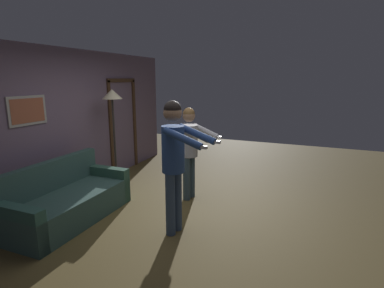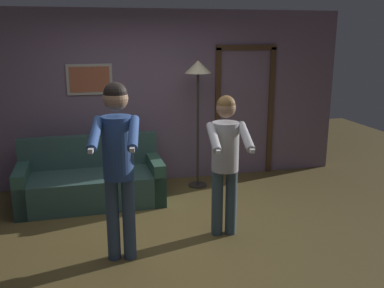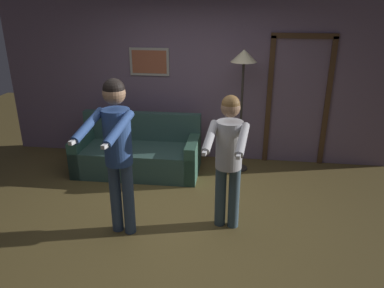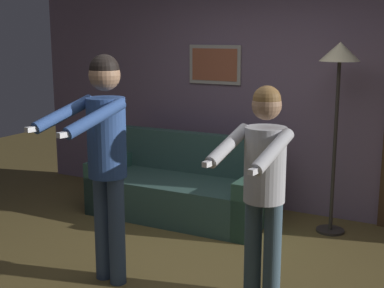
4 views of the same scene
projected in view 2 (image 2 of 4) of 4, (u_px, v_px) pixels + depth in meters
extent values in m
plane|color=brown|center=(167.00, 242.00, 4.74)|extent=(12.00, 12.00, 0.00)
cube|color=slate|center=(140.00, 98.00, 6.44)|extent=(6.40, 0.06, 2.60)
cube|color=#B7B2A8|center=(90.00, 79.00, 6.15)|extent=(0.65, 0.02, 0.44)
cube|color=#B05C3E|center=(90.00, 79.00, 6.14)|extent=(0.57, 0.01, 0.36)
cube|color=#4C331E|center=(218.00, 114.00, 6.73)|extent=(0.08, 0.04, 2.04)
cube|color=#4C331E|center=(271.00, 111.00, 6.94)|extent=(0.08, 0.04, 2.04)
cube|color=#4C331E|center=(247.00, 47.00, 6.58)|extent=(0.98, 0.04, 0.08)
cube|color=#375750|center=(92.00, 188.00, 5.79)|extent=(1.91, 0.88, 0.42)
cube|color=#375750|center=(89.00, 151.00, 6.01)|extent=(1.90, 0.17, 0.45)
cube|color=#315C50|center=(23.00, 189.00, 5.55)|extent=(0.17, 0.85, 0.58)
cube|color=#355D4A|center=(155.00, 178.00, 5.98)|extent=(0.17, 0.85, 0.58)
cylinder|color=#332D28|center=(198.00, 185.00, 6.50)|extent=(0.28, 0.28, 0.02)
cylinder|color=#332D28|center=(198.00, 130.00, 6.29)|extent=(0.04, 0.04, 1.68)
cone|color=#F9EAB7|center=(198.00, 67.00, 6.06)|extent=(0.39, 0.39, 0.18)
cylinder|color=#3B5073|center=(113.00, 219.00, 4.29)|extent=(0.13, 0.13, 0.87)
cylinder|color=#3B5073|center=(129.00, 219.00, 4.30)|extent=(0.13, 0.13, 0.87)
cylinder|color=#2D4C8C|center=(118.00, 148.00, 4.11)|extent=(0.30, 0.30, 0.61)
sphere|color=#9E7556|center=(116.00, 98.00, 4.00)|extent=(0.24, 0.24, 0.24)
sphere|color=black|center=(115.00, 94.00, 3.98)|extent=(0.23, 0.23, 0.23)
cylinder|color=#2D4C8C|center=(95.00, 134.00, 3.80)|extent=(0.17, 0.55, 0.24)
cube|color=white|center=(91.00, 149.00, 3.57)|extent=(0.06, 0.15, 0.04)
cylinder|color=#2D4C8C|center=(134.00, 133.00, 3.83)|extent=(0.17, 0.55, 0.24)
cube|color=white|center=(132.00, 149.00, 3.59)|extent=(0.06, 0.15, 0.04)
cylinder|color=#3B525F|center=(217.00, 203.00, 4.84)|extent=(0.13, 0.13, 0.77)
cylinder|color=#3B525F|center=(231.00, 202.00, 4.86)|extent=(0.13, 0.13, 0.77)
cylinder|color=#B2B2B7|center=(225.00, 147.00, 4.69)|extent=(0.30, 0.30, 0.54)
sphere|color=#9E7556|center=(226.00, 108.00, 4.58)|extent=(0.21, 0.21, 0.21)
sphere|color=brown|center=(226.00, 105.00, 4.57)|extent=(0.20, 0.20, 0.20)
cylinder|color=#B2B2B7|center=(214.00, 138.00, 4.41)|extent=(0.15, 0.49, 0.25)
cube|color=white|center=(217.00, 151.00, 4.21)|extent=(0.06, 0.15, 0.04)
cylinder|color=#B2B2B7|center=(246.00, 137.00, 4.45)|extent=(0.15, 0.49, 0.25)
cube|color=white|center=(251.00, 150.00, 4.25)|extent=(0.06, 0.15, 0.04)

